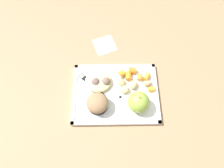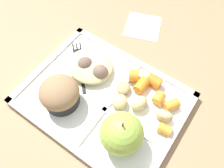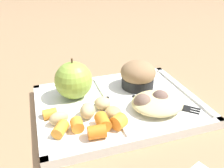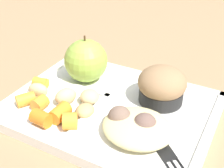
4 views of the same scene
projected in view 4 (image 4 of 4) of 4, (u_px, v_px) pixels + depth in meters
ground at (111, 113)px, 0.52m from camera, size 6.00×6.00×0.00m
lunch_tray at (111, 109)px, 0.52m from camera, size 0.34×0.26×0.02m
green_apple at (86, 61)px, 0.57m from camera, size 0.08×0.08×0.09m
bran_muffin at (162, 86)px, 0.51m from camera, size 0.08×0.08×0.07m
carrot_slice_center at (60, 113)px, 0.48m from camera, size 0.02×0.03×0.02m
carrot_slice_edge at (41, 83)px, 0.56m from camera, size 0.03×0.02×0.02m
carrot_slice_back at (41, 118)px, 0.47m from camera, size 0.03×0.03×0.02m
carrot_slice_tilted at (26, 99)px, 0.51m from camera, size 0.03×0.04×0.02m
carrot_slice_small at (70, 121)px, 0.46m from camera, size 0.03×0.04×0.03m
carrot_slice_near_corner at (40, 103)px, 0.50m from camera, size 0.02×0.02×0.02m
potato_chunk_golden at (38, 90)px, 0.54m from camera, size 0.04×0.03×0.03m
potato_chunk_browned at (85, 110)px, 0.49m from camera, size 0.04×0.04×0.02m
potato_chunk_small at (66, 96)px, 0.52m from camera, size 0.04×0.05×0.03m
potato_chunk_large at (90, 97)px, 0.52m from camera, size 0.04×0.04×0.02m
egg_noodle_pile at (137, 127)px, 0.45m from camera, size 0.11×0.10×0.03m
meatball_front at (120, 117)px, 0.46m from camera, size 0.04×0.04×0.04m
meatball_back at (145, 125)px, 0.45m from camera, size 0.04×0.04×0.04m
plastic_fork at (158, 141)px, 0.44m from camera, size 0.12×0.11×0.00m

